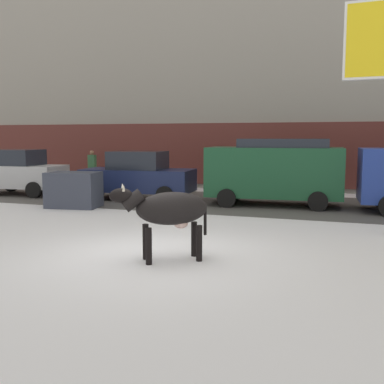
% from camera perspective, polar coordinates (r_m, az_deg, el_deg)
% --- Properties ---
extents(ground_plane, '(120.00, 120.00, 0.00)m').
position_cam_1_polar(ground_plane, '(9.59, -5.06, -7.64)').
color(ground_plane, white).
extents(road_strip, '(60.00, 5.60, 0.01)m').
position_cam_1_polar(road_strip, '(16.86, 5.86, -1.33)').
color(road_strip, '#514F4C').
rests_on(road_strip, ground).
extents(building_facade, '(44.00, 6.10, 13.00)m').
position_cam_1_polar(building_facade, '(24.12, 10.20, 16.51)').
color(building_facade, gray).
rests_on(building_facade, ground).
extents(cow_black, '(1.81, 1.39, 1.54)m').
position_cam_1_polar(cow_black, '(8.90, -2.93, -2.23)').
color(cow_black, black).
rests_on(cow_black, ground).
extents(car_silver_hatchback, '(3.61, 2.12, 1.86)m').
position_cam_1_polar(car_silver_hatchback, '(20.37, -20.38, 2.30)').
color(car_silver_hatchback, '#B7BABF').
rests_on(car_silver_hatchback, ground).
extents(car_navy_sedan, '(4.32, 2.22, 1.84)m').
position_cam_1_polar(car_navy_sedan, '(17.76, -6.66, 2.01)').
color(car_navy_sedan, '#19234C').
rests_on(car_navy_sedan, ground).
extents(car_darkgreen_van, '(4.72, 2.38, 2.32)m').
position_cam_1_polar(car_darkgreen_van, '(16.33, 10.19, 2.70)').
color(car_darkgreen_van, '#194C2D').
rests_on(car_darkgreen_van, ground).
extents(pedestrian_near_billboard, '(0.36, 0.24, 1.73)m').
position_cam_1_polar(pedestrian_near_billboard, '(22.71, -12.20, 2.88)').
color(pedestrian_near_billboard, '#282833').
rests_on(pedestrian_near_billboard, ground).
extents(pedestrian_by_cars, '(0.36, 0.24, 1.73)m').
position_cam_1_polar(pedestrian_by_cars, '(19.99, 5.21, 2.48)').
color(pedestrian_by_cars, '#282833').
rests_on(pedestrian_by_cars, ground).
extents(dumpster, '(1.84, 1.34, 1.20)m').
position_cam_1_polar(dumpster, '(16.18, -14.36, 0.27)').
color(dumpster, '#383D4C').
rests_on(dumpster, ground).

